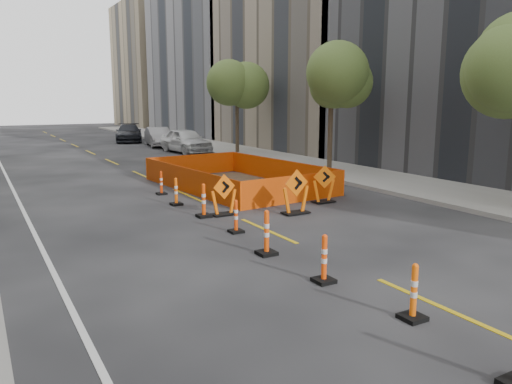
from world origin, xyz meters
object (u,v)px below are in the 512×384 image
chevron_sign_left (224,195)px  chevron_sign_center (296,192)px  parked_car_near (186,141)px  parked_car_mid (158,137)px  channelizer_6 (176,191)px  channelizer_2 (324,258)px  channelizer_3 (267,233)px  channelizer_4 (236,216)px  channelizer_7 (161,183)px  channelizer_5 (204,200)px  channelizer_1 (414,292)px  chevron_sign_right (324,184)px  parked_car_far (129,133)px

chevron_sign_left → chevron_sign_center: 2.32m
chevron_sign_center → parked_car_near: parked_car_near is taller
parked_car_near → parked_car_mid: 5.32m
channelizer_6 → chevron_sign_left: 2.37m
channelizer_2 → chevron_sign_center: bearing=61.3°
parked_car_mid → chevron_sign_left: bearing=-94.9°
channelizer_2 → parked_car_mid: (6.67, 29.97, 0.24)m
parked_car_near → channelizer_2: bearing=-111.0°
channelizer_2 → parked_car_near: 25.59m
channelizer_3 → channelizer_6: bearing=88.7°
channelizer_4 → parked_car_near: bearing=72.0°
channelizer_4 → chevron_sign_left: chevron_sign_left is taller
channelizer_7 → chevron_sign_center: chevron_sign_center is taller
chevron_sign_left → parked_car_near: bearing=64.3°
channelizer_3 → channelizer_5: (0.25, 4.30, -0.01)m
channelizer_4 → parked_car_near: (6.62, 20.36, 0.37)m
channelizer_3 → channelizer_5: channelizer_3 is taller
channelizer_1 → channelizer_3: (-0.32, 4.30, 0.05)m
channelizer_2 → channelizer_3: 2.15m
channelizer_1 → chevron_sign_center: bearing=70.3°
channelizer_7 → chevron_sign_left: bearing=-82.5°
parked_car_near → parked_car_mid: (-0.16, 5.31, -0.10)m
chevron_sign_left → chevron_sign_center: bearing=-32.8°
channelizer_7 → chevron_sign_left: chevron_sign_left is taller
channelizer_3 → channelizer_6: 6.45m
channelizer_4 → channelizer_1: bearing=-89.7°
channelizer_1 → channelizer_2: bearing=96.4°
channelizer_6 → chevron_sign_left: (0.78, -2.23, 0.18)m
channelizer_1 → chevron_sign_right: bearing=61.7°
channelizer_1 → channelizer_4: bearing=90.3°
chevron_sign_center → parked_car_mid: bearing=78.8°
channelizer_5 → chevron_sign_center: 2.97m
channelizer_5 → parked_car_mid: bearing=74.6°
chevron_sign_center → chevron_sign_right: (1.88, 0.98, -0.06)m
parked_car_mid → parked_car_far: parked_car_far is taller
channelizer_6 → chevron_sign_right: chevron_sign_right is taller
chevron_sign_center → channelizer_7: bearing=113.9°
channelizer_1 → channelizer_4: channelizer_1 is taller
channelizer_3 → channelizer_6: (0.14, 6.44, -0.06)m
channelizer_5 → parked_car_near: parked_car_near is taller
parked_car_near → parked_car_far: size_ratio=0.94×
channelizer_2 → channelizer_7: (0.26, 10.74, -0.04)m
channelizer_1 → chevron_sign_left: bearing=86.0°
channelizer_1 → chevron_sign_left: size_ratio=0.75×
channelizer_3 → parked_car_far: 33.83m
channelizer_5 → chevron_sign_left: chevron_sign_left is taller
channelizer_3 → parked_car_near: size_ratio=0.22×
parked_car_near → chevron_sign_left: bearing=-113.7°
channelizer_2 → channelizer_6: size_ratio=1.04×
channelizer_6 → parked_car_near: size_ratio=0.20×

